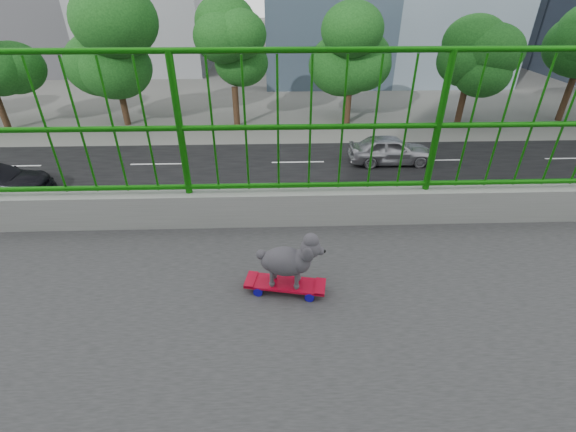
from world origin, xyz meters
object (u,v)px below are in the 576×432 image
Objects in this scene: car_1 at (465,252)px; car_4 at (390,150)px; car_2 at (29,213)px; poodle at (289,259)px; car_0 at (282,326)px; skateboard at (285,285)px.

car_1 is 0.93× the size of car_4.
poodle is at bearing -139.39° from car_2.
car_0 is 12.07m from car_2.
car_2 reaches higher than car_1.
poodle is (0.00, 0.02, 0.22)m from skateboard.
car_0 reaches higher than car_1.
poodle is at bearing 90.00° from skateboard.
skateboard is 0.22m from poodle.
car_0 is (-5.51, 0.05, -6.30)m from skateboard.
poodle is 0.10× the size of car_0.
skateboard is 8.36m from car_0.
car_0 is 0.81× the size of car_2.
car_0 is at bearing -122.02° from car_2.
poodle reaches higher than car_2.
car_1 is (-8.71, 6.53, -6.34)m from skateboard.
car_2 is at bearing 111.08° from car_4.
car_4 is at bearing 171.33° from skateboard.
car_4 is (-18.31, 6.42, -6.26)m from skateboard.
car_0 is (-5.51, 0.03, -6.51)m from poodle.
car_2 is at bearing -100.83° from car_1.
car_0 is at bearing 153.55° from car_4.
car_2 is (-6.40, -10.24, 0.01)m from car_0.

